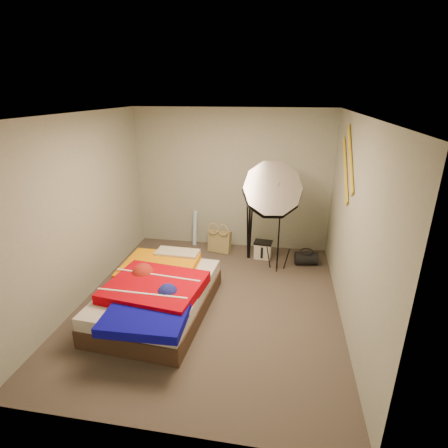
% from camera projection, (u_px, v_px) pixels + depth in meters
% --- Properties ---
extents(floor, '(4.00, 4.00, 0.00)m').
position_uv_depth(floor, '(210.00, 303.00, 4.85)').
color(floor, brown).
rests_on(floor, ground).
extents(ceiling, '(4.00, 4.00, 0.00)m').
position_uv_depth(ceiling, '(206.00, 115.00, 3.95)').
color(ceiling, silver).
rests_on(ceiling, wall_back).
extents(wall_back, '(3.50, 0.00, 3.50)m').
position_uv_depth(wall_back, '(232.00, 180.00, 6.24)').
color(wall_back, '#A0A492').
rests_on(wall_back, floor).
extents(wall_front, '(3.50, 0.00, 3.50)m').
position_uv_depth(wall_front, '(151.00, 310.00, 2.56)').
color(wall_front, '#A0A492').
rests_on(wall_front, floor).
extents(wall_left, '(0.00, 4.00, 4.00)m').
position_uv_depth(wall_left, '(81.00, 211.00, 4.68)').
color(wall_left, '#A0A492').
rests_on(wall_left, floor).
extents(wall_right, '(0.00, 4.00, 4.00)m').
position_uv_depth(wall_right, '(353.00, 227.00, 4.13)').
color(wall_right, '#A0A492').
rests_on(wall_right, floor).
extents(tote_bag, '(0.44, 0.26, 0.42)m').
position_uv_depth(tote_bag, '(220.00, 241.00, 6.31)').
color(tote_bag, tan).
rests_on(tote_bag, floor).
extents(wrapping_roll, '(0.09, 0.19, 0.66)m').
position_uv_depth(wrapping_roll, '(195.00, 228.00, 6.59)').
color(wrapping_roll, '#70AEE3').
rests_on(wrapping_roll, floor).
extents(camera_case, '(0.30, 0.23, 0.28)m').
position_uv_depth(camera_case, '(263.00, 250.00, 6.10)').
color(camera_case, silver).
rests_on(camera_case, floor).
extents(duffel_bag, '(0.39, 0.27, 0.23)m').
position_uv_depth(duffel_bag, '(306.00, 258.00, 5.87)').
color(duffel_bag, black).
rests_on(duffel_bag, floor).
extents(wall_stripe_upper, '(0.02, 0.91, 0.78)m').
position_uv_depth(wall_stripe_upper, '(350.00, 158.00, 4.43)').
color(wall_stripe_upper, gold).
rests_on(wall_stripe_upper, wall_right).
extents(wall_stripe_lower, '(0.02, 0.91, 0.78)m').
position_uv_depth(wall_stripe_lower, '(345.00, 170.00, 4.73)').
color(wall_stripe_lower, gold).
rests_on(wall_stripe_lower, wall_right).
extents(bed, '(1.39, 2.01, 0.53)m').
position_uv_depth(bed, '(157.00, 294.00, 4.55)').
color(bed, '#432E21').
rests_on(bed, floor).
extents(photo_umbrella, '(1.07, 0.74, 1.90)m').
position_uv_depth(photo_umbrella, '(272.00, 191.00, 5.19)').
color(photo_umbrella, black).
rests_on(photo_umbrella, floor).
extents(camera_tripod, '(0.08, 0.08, 1.12)m').
position_uv_depth(camera_tripod, '(249.00, 224.00, 5.92)').
color(camera_tripod, black).
rests_on(camera_tripod, floor).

